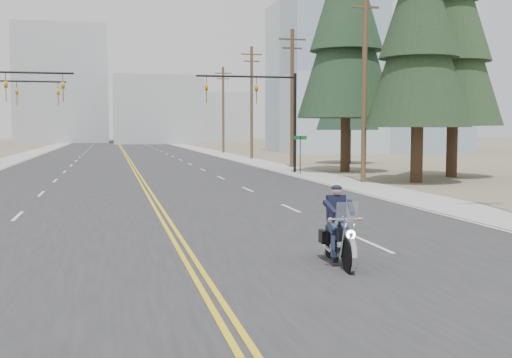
{
  "coord_description": "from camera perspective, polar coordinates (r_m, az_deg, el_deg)",
  "views": [
    {
      "loc": [
        -1.78,
        -11.7,
        3.09
      ],
      "look_at": [
        2.46,
        6.89,
        1.6
      ],
      "focal_mm": 45.0,
      "sensor_mm": 36.0,
      "label": 1
    }
  ],
  "objects": [
    {
      "name": "ground_plane",
      "position": [
        12.23,
        -4.13,
        -10.18
      ],
      "size": [
        400.0,
        400.0,
        0.0
      ],
      "primitive_type": "plane",
      "color": "#776D56",
      "rests_on": "ground"
    },
    {
      "name": "road",
      "position": [
        81.78,
        -11.58,
        2.22
      ],
      "size": [
        20.0,
        200.0,
        0.01
      ],
      "primitive_type": "cube",
      "color": "#303033",
      "rests_on": "ground"
    },
    {
      "name": "sidewalk_left",
      "position": [
        82.33,
        -19.61,
        2.07
      ],
      "size": [
        3.0,
        200.0,
        0.01
      ],
      "primitive_type": "cube",
      "color": "#A5A5A0",
      "rests_on": "ground"
    },
    {
      "name": "sidewalk_right",
      "position": [
        82.83,
        -3.6,
        2.33
      ],
      "size": [
        3.0,
        200.0,
        0.01
      ],
      "primitive_type": "cube",
      "color": "#A5A5A0",
      "rests_on": "ground"
    },
    {
      "name": "traffic_mast_right",
      "position": [
        45.04,
        1.0,
        6.82
      ],
      "size": [
        7.1,
        0.26,
        7.0
      ],
      "color": "black",
      "rests_on": "ground"
    },
    {
      "name": "traffic_mast_far",
      "position": [
        52.28,
        -21.24,
        6.12
      ],
      "size": [
        6.1,
        0.26,
        7.0
      ],
      "color": "black",
      "rests_on": "ground"
    },
    {
      "name": "street_sign",
      "position": [
        43.57,
        3.96,
        2.77
      ],
      "size": [
        0.9,
        0.06,
        2.62
      ],
      "color": "black",
      "rests_on": "ground"
    },
    {
      "name": "utility_pole_b",
      "position": [
        37.63,
        9.62,
        8.82
      ],
      "size": [
        2.2,
        0.3,
        11.5
      ],
      "color": "brown",
      "rests_on": "ground"
    },
    {
      "name": "utility_pole_c",
      "position": [
        51.78,
        3.22,
        7.39
      ],
      "size": [
        2.2,
        0.3,
        11.0
      ],
      "color": "brown",
      "rests_on": "ground"
    },
    {
      "name": "utility_pole_d",
      "position": [
        66.32,
        -0.39,
        6.97
      ],
      "size": [
        2.2,
        0.3,
        11.5
      ],
      "color": "brown",
      "rests_on": "ground"
    },
    {
      "name": "utility_pole_e",
      "position": [
        82.98,
        -2.93,
        6.29
      ],
      "size": [
        2.2,
        0.3,
        11.0
      ],
      "color": "brown",
      "rests_on": "ground"
    },
    {
      "name": "glass_building",
      "position": [
        88.68,
        9.72,
        8.88
      ],
      "size": [
        24.0,
        16.0,
        20.0
      ],
      "primitive_type": "cube",
      "color": "#9EB5CC",
      "rests_on": "ground"
    },
    {
      "name": "haze_bldg_b",
      "position": [
        137.1,
        -8.78,
        6.05
      ],
      "size": [
        18.0,
        14.0,
        14.0
      ],
      "primitive_type": "cube",
      "color": "#ADB2B7",
      "rests_on": "ground"
    },
    {
      "name": "haze_bldg_c",
      "position": [
        128.81,
        6.16,
        7.08
      ],
      "size": [
        16.0,
        12.0,
        18.0
      ],
      "primitive_type": "cube",
      "color": "#B7BCC6",
      "rests_on": "ground"
    },
    {
      "name": "haze_bldg_d",
      "position": [
        152.37,
        -16.82,
        8.01
      ],
      "size": [
        20.0,
        15.0,
        26.0
      ],
      "primitive_type": "cube",
      "color": "#ADB2B7",
      "rests_on": "ground"
    },
    {
      "name": "haze_bldg_e",
      "position": [
        163.93,
        -3.44,
        5.48
      ],
      "size": [
        14.0,
        14.0,
        12.0
      ],
      "primitive_type": "cube",
      "color": "#B7BCC6",
      "rests_on": "ground"
    },
    {
      "name": "motorcyclist",
      "position": [
        14.66,
        7.45,
        -4.15
      ],
      "size": [
        1.22,
        2.4,
        1.81
      ],
      "primitive_type": null,
      "rotation": [
        0.0,
        0.0,
        3.04
      ],
      "color": "black",
      "rests_on": "ground"
    },
    {
      "name": "conifer_near",
      "position": [
        38.56,
        14.31,
        13.4
      ],
      "size": [
        6.03,
        6.03,
        15.96
      ],
      "rotation": [
        0.0,
        0.0,
        0.32
      ],
      "color": "#382619",
      "rests_on": "ground"
    },
    {
      "name": "conifer_mid",
      "position": [
        43.54,
        17.25,
        12.7
      ],
      "size": [
        6.19,
        6.19,
        16.5
      ],
      "rotation": [
        0.0,
        0.0,
        0.26
      ],
      "color": "#382619",
      "rests_on": "ground"
    },
    {
      "name": "conifer_tall",
      "position": [
        47.52,
        8.06,
        14.21
      ],
      "size": [
        7.0,
        7.0,
        19.45
      ],
      "rotation": [
        0.0,
        0.0,
        0.08
      ],
      "color": "#382619",
      "rests_on": "ground"
    },
    {
      "name": "conifer_far",
      "position": [
        58.59,
        8.17,
        9.82
      ],
      "size": [
        5.59,
        5.59,
        14.98
      ],
      "rotation": [
        0.0,
        0.0,
        -0.23
      ],
      "color": "#382619",
      "rests_on": "ground"
    }
  ]
}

